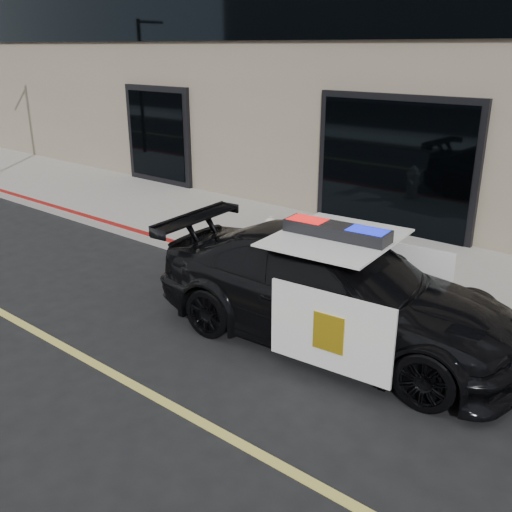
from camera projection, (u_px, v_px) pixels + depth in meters
The scene contains 4 objects.
ground at pixel (176, 408), 6.24m from camera, with size 120.00×120.00×0.00m, color black.
sidewalk_n at pixel (395, 267), 10.03m from camera, with size 60.00×3.50×0.15m, color gray.
police_car at pixel (334, 290), 7.47m from camera, with size 2.88×5.31×1.62m.
fire_hydrant at pixel (270, 240), 10.00m from camera, with size 0.37×0.51×0.81m.
Camera 1 is at (4.03, -3.52, 3.73)m, focal length 40.00 mm.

